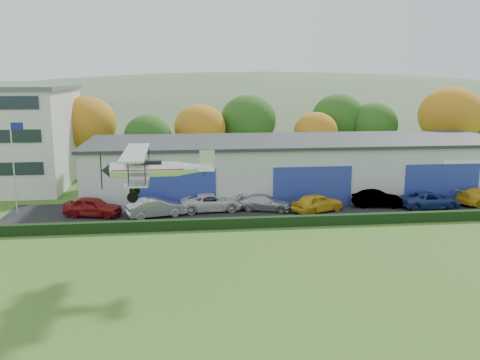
{
  "coord_description": "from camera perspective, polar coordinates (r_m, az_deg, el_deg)",
  "views": [
    {
      "loc": [
        -6.67,
        -22.23,
        11.41
      ],
      "look_at": [
        -2.7,
        11.13,
        4.74
      ],
      "focal_mm": 39.5,
      "sensor_mm": 36.0,
      "label": 1
    }
  ],
  "objects": [
    {
      "name": "ground",
      "position": [
        25.87,
        9.2,
        -15.09
      ],
      "size": [
        300.0,
        300.0,
        0.0
      ],
      "primitive_type": "plane",
      "color": "#456C22",
      "rests_on": "ground"
    },
    {
      "name": "tree_belt",
      "position": [
        63.57,
        0.03,
        6.0
      ],
      "size": [
        75.7,
        13.22,
        10.12
      ],
      "color": "#3D2614",
      "rests_on": "ground"
    },
    {
      "name": "hangar",
      "position": [
        52.29,
        6.2,
        1.53
      ],
      "size": [
        40.6,
        12.6,
        5.3
      ],
      "color": "#B2B7BC",
      "rests_on": "ground"
    },
    {
      "name": "car_3",
      "position": [
        45.22,
        2.74,
        -2.45
      ],
      "size": [
        4.95,
        3.1,
        1.34
      ],
      "primitive_type": "imported",
      "rotation": [
        0.0,
        0.0,
        1.28
      ],
      "color": "silver",
      "rests_on": "apron"
    },
    {
      "name": "car_6",
      "position": [
        48.71,
        19.85,
        -2.07
      ],
      "size": [
        5.19,
        2.49,
        1.43
      ],
      "primitive_type": "imported",
      "rotation": [
        0.0,
        0.0,
        1.59
      ],
      "color": "navy",
      "rests_on": "apron"
    },
    {
      "name": "car_1",
      "position": [
        43.59,
        -9.08,
        -2.94
      ],
      "size": [
        5.07,
        3.02,
        1.58
      ],
      "primitive_type": "imported",
      "rotation": [
        0.0,
        0.0,
        1.87
      ],
      "color": "silver",
      "rests_on": "apron"
    },
    {
      "name": "flagpole",
      "position": [
        46.64,
        -23.19,
        2.16
      ],
      "size": [
        1.05,
        0.1,
        8.0
      ],
      "color": "silver",
      "rests_on": "ground"
    },
    {
      "name": "apron",
      "position": [
        45.74,
        5.64,
        -3.23
      ],
      "size": [
        48.0,
        9.0,
        0.05
      ],
      "primitive_type": "cube",
      "color": "black",
      "rests_on": "ground"
    },
    {
      "name": "hedge",
      "position": [
        41.13,
        7.08,
        -4.38
      ],
      "size": [
        46.0,
        0.6,
        0.8
      ],
      "primitive_type": "cube",
      "color": "black",
      "rests_on": "ground"
    },
    {
      "name": "car_5",
      "position": [
        47.87,
        14.64,
        -1.97
      ],
      "size": [
        4.58,
        2.18,
        1.45
      ],
      "primitive_type": "imported",
      "rotation": [
        0.0,
        0.0,
        1.42
      ],
      "color": "gray",
      "rests_on": "apron"
    },
    {
      "name": "car_0",
      "position": [
        44.85,
        -15.62,
        -2.8
      ],
      "size": [
        5.04,
        3.02,
        1.61
      ],
      "primitive_type": "imported",
      "rotation": [
        0.0,
        0.0,
        1.32
      ],
      "color": "maroon",
      "rests_on": "apron"
    },
    {
      "name": "car_4",
      "position": [
        45.11,
        8.37,
        -2.45
      ],
      "size": [
        4.95,
        3.59,
        1.57
      ],
      "primitive_type": "imported",
      "rotation": [
        0.0,
        0.0,
        2.0
      ],
      "color": "gold",
      "rests_on": "apron"
    },
    {
      "name": "car_2",
      "position": [
        45.05,
        -3.07,
        -2.41
      ],
      "size": [
        5.54,
        2.89,
        1.49
      ],
      "primitive_type": "imported",
      "rotation": [
        0.0,
        0.0,
        1.65
      ],
      "color": "silver",
      "rests_on": "apron"
    },
    {
      "name": "distant_hills",
      "position": [
        164.08,
        -5.93,
        2.6
      ],
      "size": [
        430.0,
        196.0,
        56.0
      ],
      "color": "#4C6642",
      "rests_on": "ground"
    },
    {
      "name": "biplane",
      "position": [
        30.98,
        -9.38,
        1.3
      ],
      "size": [
        6.56,
        7.45,
        2.81
      ],
      "rotation": [
        0.0,
        0.0,
        0.01
      ],
      "color": "silver"
    }
  ]
}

